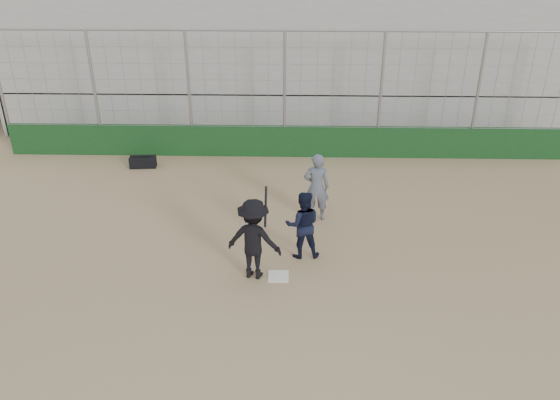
{
  "coord_description": "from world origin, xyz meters",
  "views": [
    {
      "loc": [
        0.29,
        -9.76,
        6.72
      ],
      "look_at": [
        0.0,
        1.4,
        1.15
      ],
      "focal_mm": 35.0,
      "sensor_mm": 36.0,
      "label": 1
    }
  ],
  "objects_px": {
    "batter_at_plate": "(254,239)",
    "catcher_crouched": "(303,236)",
    "equipment_bag": "(143,162)",
    "umpire": "(316,190)"
  },
  "relations": [
    {
      "from": "catcher_crouched",
      "to": "equipment_bag",
      "type": "height_order",
      "value": "catcher_crouched"
    },
    {
      "from": "catcher_crouched",
      "to": "batter_at_plate",
      "type": "bearing_deg",
      "value": -143.02
    },
    {
      "from": "batter_at_plate",
      "to": "catcher_crouched",
      "type": "relative_size",
      "value": 1.76
    },
    {
      "from": "catcher_crouched",
      "to": "equipment_bag",
      "type": "bearing_deg",
      "value": 134.1
    },
    {
      "from": "catcher_crouched",
      "to": "equipment_bag",
      "type": "xyz_separation_m",
      "value": [
        -4.93,
        5.09,
        -0.38
      ]
    },
    {
      "from": "batter_at_plate",
      "to": "umpire",
      "type": "bearing_deg",
      "value": 61.8
    },
    {
      "from": "batter_at_plate",
      "to": "equipment_bag",
      "type": "distance_m",
      "value": 7.08
    },
    {
      "from": "batter_at_plate",
      "to": "equipment_bag",
      "type": "relative_size",
      "value": 2.35
    },
    {
      "from": "umpire",
      "to": "equipment_bag",
      "type": "xyz_separation_m",
      "value": [
        -5.29,
        3.26,
        -0.63
      ]
    },
    {
      "from": "equipment_bag",
      "to": "batter_at_plate",
      "type": "bearing_deg",
      "value": -56.43
    }
  ]
}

